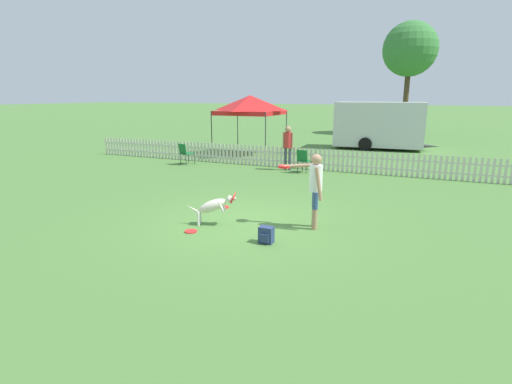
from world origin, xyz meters
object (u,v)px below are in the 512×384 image
Objects in this scene: backpack_on_grass at (266,235)px; spectator_standing at (288,144)px; folding_chair_blue_left at (303,159)px; tree_left_grove at (410,50)px; folding_chair_center at (185,152)px; leaping_dog at (214,206)px; frisbee_near_handler at (191,231)px; handler_person at (314,182)px; frisbee_near_dog at (224,207)px; equipment_trailer at (379,124)px; canopy_tent_main at (250,105)px.

backpack_on_grass is 0.19× the size of spectator_standing.
backpack_on_grass is 7.41m from folding_chair_blue_left.
spectator_standing is 0.21× the size of tree_left_grove.
backpack_on_grass is 9.60m from folding_chair_center.
folding_chair_blue_left is 18.52m from tree_left_grove.
tree_left_grove is (2.18, 24.24, 5.50)m from leaping_dog.
spectator_standing reaches higher than folding_chair_center.
folding_chair_center is at bearing 124.35° from frisbee_near_handler.
handler_person is 6.19× the size of frisbee_near_dog.
tree_left_grove is at bearing -90.36° from folding_chair_center.
folding_chair_center reaches higher than leaping_dog.
folding_chair_center is (-6.53, 7.03, 0.36)m from backpack_on_grass.
spectator_standing is (-2.80, 6.27, 0.01)m from handler_person.
folding_chair_blue_left is at bearing 0.98° from handler_person.
folding_chair_blue_left is 8.39m from equipment_trailer.
folding_chair_center is at bearing -160.14° from leaping_dog.
folding_chair_blue_left is 0.92m from spectator_standing.
folding_chair_blue_left is 0.99× the size of folding_chair_center.
leaping_dog is at bearing -99.39° from equipment_trailer.
folding_chair_blue_left is 5.48m from canopy_tent_main.
folding_chair_center is at bearing -108.47° from canopy_tent_main.
frisbee_near_dog is at bearing 90.57° from spectator_standing.
frisbee_near_handler is (-2.27, -1.31, -1.00)m from handler_person.
backpack_on_grass is 0.06× the size of equipment_trailer.
handler_person reaches higher than frisbee_near_dog.
frisbee_near_dog is 0.30× the size of folding_chair_blue_left.
equipment_trailer reaches higher than folding_chair_center.
frisbee_near_handler and frisbee_near_dog have the same top height.
frisbee_near_dog is at bearing -96.59° from tree_left_grove.
leaping_dog is 3.46× the size of backpack_on_grass.
folding_chair_blue_left is (0.44, 5.36, 0.51)m from frisbee_near_dog.
leaping_dog is 24.95m from tree_left_grove.
canopy_tent_main reaches higher than equipment_trailer.
leaping_dog is at bearing 71.04° from frisbee_near_handler.
handler_person is 0.96× the size of spectator_standing.
handler_person is 2.78m from frisbee_near_dog.
folding_chair_center is at bearing 131.70° from frisbee_near_dog.
folding_chair_blue_left is at bearing 101.79° from backpack_on_grass.
handler_person is 6.19× the size of frisbee_near_handler.
handler_person is 1.43× the size of leaping_dog.
folding_chair_blue_left is at bearing 88.54° from frisbee_near_handler.
frisbee_near_dog is 0.80× the size of backpack_on_grass.
handler_person is 2.23m from leaping_dog.
leaping_dog is 0.14× the size of tree_left_grove.
tree_left_grove is (2.65, 22.93, 5.92)m from frisbee_near_dog.
folding_chair_center is (-4.83, 7.08, 0.51)m from frisbee_near_handler.
tree_left_grove is at bearing 88.38° from backpack_on_grass.
equipment_trailer is (2.33, 7.90, 0.27)m from spectator_standing.
canopy_tent_main is (-3.33, 8.88, 2.34)m from frisbee_near_dog.
handler_person is 1.85× the size of folding_chair_center.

